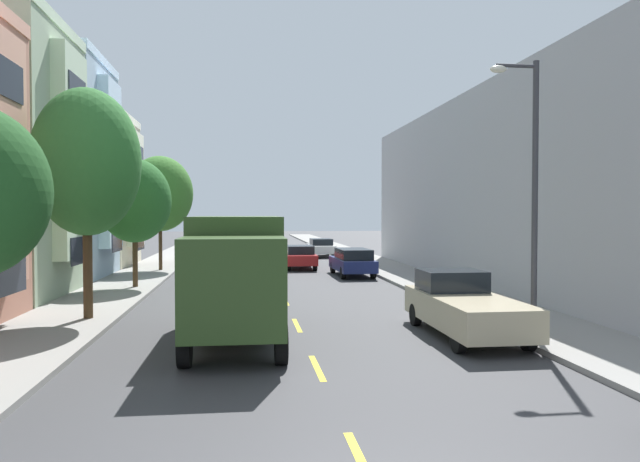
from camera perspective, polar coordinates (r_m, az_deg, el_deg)
ground_plane at (r=36.03m, az=-4.75°, el=-3.73°), size 160.00×160.00×0.00m
sidewalk_left at (r=34.44m, az=-16.51°, el=-3.93°), size 3.20×120.00×0.14m
sidewalk_right at (r=35.08m, az=7.09°, el=-3.77°), size 3.20×120.00×0.14m
lane_centerline_dashes at (r=30.56m, az=-4.29°, el=-4.69°), size 0.14×47.20×0.01m
townhouse_fifth_cream at (r=40.87m, az=-24.99°, el=3.20°), size 11.39×6.89×9.59m
apartment_block_opposite at (r=30.03m, az=23.36°, el=3.74°), size 10.00×36.00×9.09m
street_tree_second at (r=19.79m, az=-21.49°, el=6.14°), size 3.28×3.28×7.12m
street_tree_third at (r=27.59m, az=-17.37°, el=2.78°), size 3.19×3.19×5.68m
street_tree_farthest at (r=35.53m, az=-15.10°, el=3.47°), size 3.76×3.76×6.58m
street_lamp at (r=16.76m, az=19.50°, el=4.82°), size 1.35×0.28×7.29m
delivery_box_truck at (r=16.18m, az=-8.06°, el=-3.69°), size 2.46×7.18×3.31m
parked_pickup_champagne at (r=17.06m, az=13.62°, el=-7.00°), size 2.02×5.31×1.73m
parked_suv_orange at (r=57.84m, az=-9.99°, el=-0.74°), size 1.98×4.81×1.93m
parked_wagon_navy at (r=32.30m, az=3.14°, el=-2.92°), size 1.90×4.73×1.50m
parked_suv_charcoal at (r=41.05m, az=-11.26°, el=-1.72°), size 2.07×4.85×1.93m
parked_sedan_white at (r=46.85m, az=0.08°, el=-1.56°), size 1.85×4.52×1.43m
moving_red_sedan at (r=36.68m, az=-1.98°, el=-2.46°), size 1.80×4.50×1.43m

